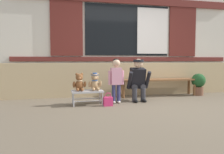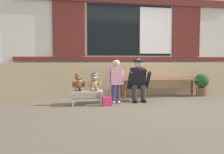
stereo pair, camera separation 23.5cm
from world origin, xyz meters
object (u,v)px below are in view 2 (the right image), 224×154
at_px(teddy_bear_with_hat, 94,82).
at_px(adult_crouching, 138,80).
at_px(potted_plant, 202,83).
at_px(small_display_bench, 87,92).
at_px(wooden_bench_long, 160,82).
at_px(child_standing, 116,76).
at_px(teddy_bear_plain, 79,83).
at_px(handbag_on_ground, 107,101).

bearing_deg(teddy_bear_with_hat, adult_crouching, 10.84).
distance_m(teddy_bear_with_hat, potted_plant, 2.93).
bearing_deg(teddy_bear_with_hat, potted_plant, 12.91).
xyz_separation_m(small_display_bench, teddy_bear_with_hat, (0.16, 0.00, 0.21)).
xyz_separation_m(wooden_bench_long, small_display_bench, (-1.92, -0.77, -0.11)).
relative_size(wooden_bench_long, teddy_bear_with_hat, 5.78).
height_order(small_display_bench, teddy_bear_with_hat, teddy_bear_with_hat).
relative_size(child_standing, adult_crouching, 1.01).
distance_m(small_display_bench, adult_crouching, 1.21).
bearing_deg(small_display_bench, wooden_bench_long, 21.93).
height_order(teddy_bear_plain, adult_crouching, adult_crouching).
xyz_separation_m(adult_crouching, potted_plant, (1.84, 0.46, -0.16)).
relative_size(child_standing, handbag_on_ground, 3.52).
bearing_deg(handbag_on_ground, small_display_bench, 153.14).
distance_m(teddy_bear_with_hat, adult_crouching, 1.03).
bearing_deg(potted_plant, wooden_bench_long, 173.76).
relative_size(wooden_bench_long, small_display_bench, 3.28).
xyz_separation_m(teddy_bear_plain, potted_plant, (3.17, 0.65, -0.14)).
height_order(wooden_bench_long, teddy_bear_with_hat, teddy_bear_with_hat).
bearing_deg(teddy_bear_with_hat, teddy_bear_plain, -179.87).
bearing_deg(teddy_bear_plain, small_display_bench, -0.51).
distance_m(small_display_bench, teddy_bear_plain, 0.25).
xyz_separation_m(teddy_bear_with_hat, child_standing, (0.47, 0.06, 0.12)).
bearing_deg(handbag_on_ground, wooden_bench_long, 32.50).
relative_size(wooden_bench_long, teddy_bear_plain, 5.78).
xyz_separation_m(small_display_bench, child_standing, (0.63, 0.07, 0.33)).
bearing_deg(wooden_bench_long, potted_plant, -6.24).
bearing_deg(child_standing, handbag_on_ground, -131.41).
bearing_deg(potted_plant, small_display_bench, -167.71).
height_order(child_standing, potted_plant, child_standing).
distance_m(small_display_bench, potted_plant, 3.08).
distance_m(teddy_bear_plain, handbag_on_ground, 0.69).
distance_m(child_standing, handbag_on_ground, 0.61).
xyz_separation_m(wooden_bench_long, handbag_on_ground, (-1.53, -0.97, -0.28)).
bearing_deg(adult_crouching, teddy_bear_with_hat, -169.16).
xyz_separation_m(teddy_bear_plain, handbag_on_ground, (0.55, -0.20, -0.37)).
height_order(adult_crouching, potted_plant, adult_crouching).
height_order(small_display_bench, potted_plant, potted_plant).
relative_size(adult_crouching, handbag_on_ground, 3.49).
height_order(teddy_bear_plain, teddy_bear_with_hat, same).
height_order(wooden_bench_long, adult_crouching, adult_crouching).
bearing_deg(wooden_bench_long, handbag_on_ground, -147.50).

